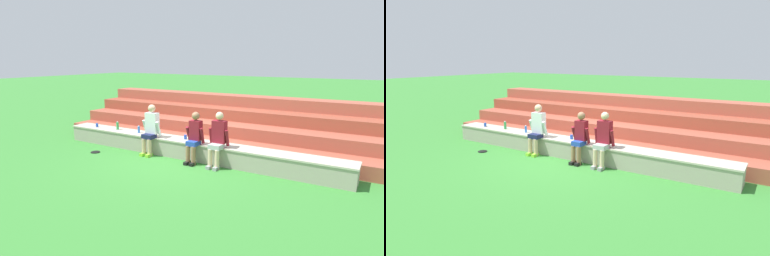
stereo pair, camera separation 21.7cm
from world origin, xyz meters
The scene contains 11 objects.
ground_plane centered at (0.00, 0.00, 0.00)m, with size 80.00×80.00×0.00m, color #388433.
stone_seating_wall centered at (0.00, 0.29, 0.26)m, with size 8.45×0.62×0.49m.
brick_bleachers centered at (0.00, 2.69, 0.53)m, with size 10.26×3.08×1.40m.
person_far_left centered at (-1.01, 0.01, 0.75)m, with size 0.55×0.53×1.40m.
person_left_of_center centered at (0.42, -0.03, 0.69)m, with size 0.48×0.50×1.32m.
person_center centered at (1.07, 0.01, 0.72)m, with size 0.52×0.55×1.37m.
water_bottle_mid_left centered at (-2.54, 0.31, 0.60)m, with size 0.08×0.08×0.25m.
water_bottle_mid_right centered at (-1.68, 0.29, 0.59)m, with size 0.07×0.07×0.21m.
plastic_cup_right_end centered at (-3.37, 0.24, 0.55)m, with size 0.08×0.08×0.12m, color blue.
plastic_cup_left_end centered at (-0.08, 0.33, 0.55)m, with size 0.08×0.08×0.12m, color blue.
frisbee centered at (-2.49, -0.69, 0.01)m, with size 0.26×0.26×0.02m, color black.
Camera 1 is at (4.61, -7.05, 2.65)m, focal length 30.92 mm.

